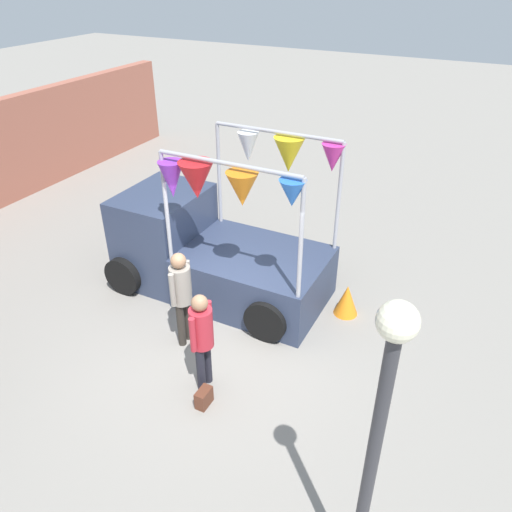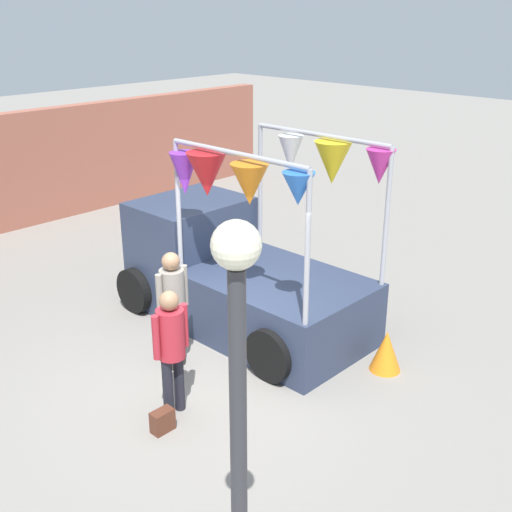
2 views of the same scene
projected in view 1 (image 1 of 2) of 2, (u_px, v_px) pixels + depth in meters
name	position (u px, v px, depth m)	size (l,w,h in m)	color
ground_plane	(214.00, 348.00, 8.38)	(60.00, 60.00, 0.00)	gray
vendor_truck	(208.00, 246.00, 9.52)	(2.49, 4.07, 3.05)	#2D3851
person_customer	(202.00, 333.00, 7.15)	(0.53, 0.34, 1.67)	black
person_vendor	(181.00, 290.00, 8.00)	(0.53, 0.34, 1.73)	#2D2823
handbag	(204.00, 398.00, 7.26)	(0.28, 0.16, 0.28)	#592D1E
street_lamp	(379.00, 423.00, 4.08)	(0.32, 0.32, 3.59)	#333338
folded_kite_bundle_tangerine	(347.00, 300.00, 9.05)	(0.44, 0.44, 0.60)	orange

